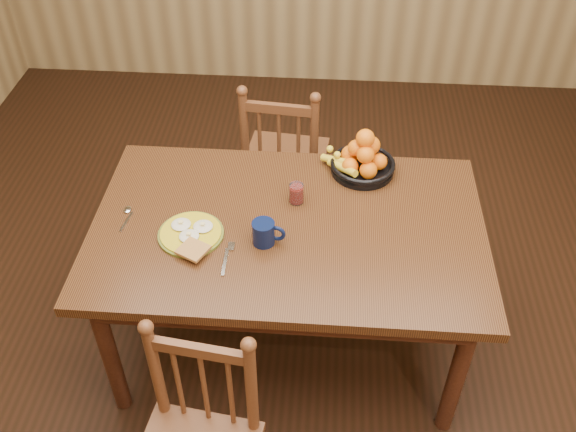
# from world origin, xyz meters

# --- Properties ---
(room) EXTENTS (4.52, 5.02, 2.72)m
(room) POSITION_xyz_m (0.00, 0.00, 1.35)
(room) COLOR black
(room) RESTS_ON ground
(dining_table) EXTENTS (1.60, 1.00, 0.75)m
(dining_table) POSITION_xyz_m (0.00, 0.00, 0.67)
(dining_table) COLOR black
(dining_table) RESTS_ON ground
(chair_far) EXTENTS (0.47, 0.45, 0.94)m
(chair_far) POSITION_xyz_m (-0.08, 0.83, 0.46)
(chair_far) COLOR #4E2A17
(chair_far) RESTS_ON ground
(breakfast_plate) EXTENTS (0.26, 0.31, 0.04)m
(breakfast_plate) POSITION_xyz_m (-0.38, -0.09, 0.76)
(breakfast_plate) COLOR #59601E
(breakfast_plate) RESTS_ON dining_table
(fork) EXTENTS (0.03, 0.18, 0.00)m
(fork) POSITION_xyz_m (-0.22, -0.20, 0.75)
(fork) COLOR silver
(fork) RESTS_ON dining_table
(spoon) EXTENTS (0.05, 0.16, 0.01)m
(spoon) POSITION_xyz_m (-0.67, 0.02, 0.75)
(spoon) COLOR silver
(spoon) RESTS_ON dining_table
(coffee_mug) EXTENTS (0.13, 0.09, 0.10)m
(coffee_mug) POSITION_xyz_m (-0.08, -0.10, 0.80)
(coffee_mug) COLOR #091235
(coffee_mug) RESTS_ON dining_table
(juice_glass) EXTENTS (0.06, 0.06, 0.09)m
(juice_glass) POSITION_xyz_m (0.02, 0.15, 0.79)
(juice_glass) COLOR silver
(juice_glass) RESTS_ON dining_table
(fruit_bowl) EXTENTS (0.32, 0.29, 0.22)m
(fruit_bowl) POSITION_xyz_m (0.30, 0.38, 0.81)
(fruit_bowl) COLOR black
(fruit_bowl) RESTS_ON dining_table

